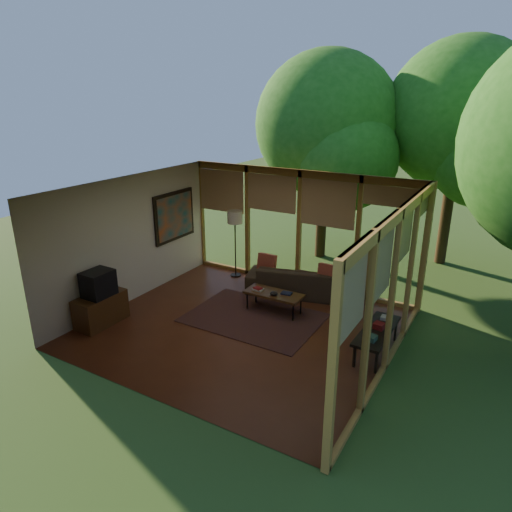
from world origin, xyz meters
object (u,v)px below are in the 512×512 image
Objects in this scene: floor_lamp at (235,221)px; coffee_table at (274,294)px; media_cabinet at (101,309)px; side_console at (372,331)px; television at (98,284)px; sofa at (297,280)px.

floor_lamp reaches higher than coffee_table.
media_cabinet is 5.14m from side_console.
floor_lamp is (0.90, 3.42, 0.56)m from television.
television is 5.14m from side_console.
coffee_table is at bearing 38.98° from television.
sofa is at bearing 50.31° from television.
media_cabinet is 1.82× the size of television.
television is 0.39× the size of side_console.
media_cabinet reaches higher than side_console.
floor_lamp is (-1.77, 0.21, 1.08)m from sofa.
side_console is (4.87, 1.63, 0.11)m from media_cabinet.
television reaches higher than sofa.
floor_lamp is 4.45m from side_console.
television is at bearing -161.41° from side_console.
sofa is 2.21× the size of media_cabinet.
side_console reaches higher than coffee_table.
floor_lamp is at bearing 155.57° from side_console.
media_cabinet is 0.83× the size of coffee_table.
media_cabinet reaches higher than coffee_table.
sofa reaches higher than media_cabinet.
coffee_table is (1.75, -1.28, -1.01)m from floor_lamp.
media_cabinet is at bearing 34.51° from sofa.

